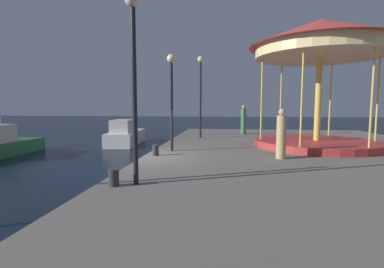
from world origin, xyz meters
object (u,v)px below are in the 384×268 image
object	(u,v)px
bollard_north	(114,178)
person_mid_promenade	(243,121)
lamp_post_far_end	(201,83)
carousel	(320,52)
lamp_post_near_edge	(134,55)
lamp_post_mid_promenade	(171,85)
person_by_the_water	(281,135)
bollard_center	(156,150)
motorboat_white	(125,135)

from	to	relation	value
bollard_north	person_mid_promenade	world-z (taller)	person_mid_promenade
lamp_post_far_end	person_mid_promenade	xyz separation A→B (m)	(2.64, 2.49, -2.29)
carousel	lamp_post_near_edge	size ratio (longest dim) A/B	1.42
lamp_post_far_end	bollard_north	bearing A→B (deg)	-95.91
lamp_post_mid_promenade	bollard_north	xyz separation A→B (m)	(-0.35, -5.31, -2.54)
lamp_post_mid_promenade	person_by_the_water	bearing A→B (deg)	-15.88
lamp_post_mid_promenade	bollard_north	size ratio (longest dim) A/B	9.93
person_mid_promenade	carousel	bearing A→B (deg)	-61.41
carousel	lamp_post_mid_promenade	xyz separation A→B (m)	(-6.38, -2.02, -1.54)
lamp_post_mid_promenade	bollard_center	xyz separation A→B (m)	(-0.41, -1.15, -2.54)
lamp_post_far_end	bollard_north	distance (m)	10.86
person_mid_promenade	bollard_north	bearing A→B (deg)	-106.09
motorboat_white	carousel	world-z (taller)	carousel
lamp_post_mid_promenade	bollard_north	world-z (taller)	lamp_post_mid_promenade
lamp_post_near_edge	lamp_post_far_end	bearing A→B (deg)	86.56
lamp_post_far_end	person_by_the_water	bearing A→B (deg)	-60.98
lamp_post_mid_promenade	lamp_post_near_edge	bearing A→B (deg)	-88.73
lamp_post_far_end	bollard_center	bearing A→B (deg)	-100.28
lamp_post_near_edge	motorboat_white	bearing A→B (deg)	111.26
lamp_post_near_edge	bollard_north	distance (m)	2.89
motorboat_white	lamp_post_near_edge	distance (m)	13.73
lamp_post_mid_promenade	lamp_post_far_end	bearing A→B (deg)	81.89
motorboat_white	carousel	bearing A→B (deg)	-25.69
lamp_post_far_end	lamp_post_near_edge	bearing A→B (deg)	-93.44
motorboat_white	bollard_center	world-z (taller)	motorboat_white
lamp_post_far_end	bollard_north	size ratio (longest dim) A/B	11.81
motorboat_white	bollard_center	bearing A→B (deg)	-63.08
lamp_post_mid_promenade	person_by_the_water	world-z (taller)	lamp_post_mid_promenade
carousel	bollard_north	xyz separation A→B (m)	(-6.73, -7.33, -4.09)
motorboat_white	bollard_north	distance (m)	13.41
lamp_post_near_edge	person_by_the_water	size ratio (longest dim) A/B	2.51
carousel	lamp_post_far_end	bearing A→B (deg)	151.61
carousel	lamp_post_mid_promenade	world-z (taller)	carousel
lamp_post_near_edge	bollard_center	distance (m)	4.88
carousel	bollard_north	world-z (taller)	carousel
person_mid_promenade	person_by_the_water	xyz separation A→B (m)	(0.84, -8.76, -0.07)
lamp_post_mid_promenade	motorboat_white	bearing A→B (deg)	122.70
lamp_post_mid_promenade	person_by_the_water	size ratio (longest dim) A/B	2.23
lamp_post_mid_promenade	bollard_center	size ratio (longest dim) A/B	9.93
motorboat_white	lamp_post_near_edge	xyz separation A→B (m)	(4.84, -12.44, 3.19)
carousel	person_by_the_water	world-z (taller)	carousel
bollard_north	person_by_the_water	distance (m)	6.17
lamp_post_near_edge	bollard_center	xyz separation A→B (m)	(-0.52, 3.93, -2.84)
lamp_post_mid_promenade	person_mid_promenade	xyz separation A→B (m)	(3.36, 7.56, -1.84)
lamp_post_mid_promenade	carousel	bearing A→B (deg)	17.57
lamp_post_near_edge	lamp_post_mid_promenade	xyz separation A→B (m)	(-0.11, 5.08, -0.30)
carousel	person_mid_promenade	xyz separation A→B (m)	(-3.02, 5.54, -3.39)
lamp_post_far_end	person_mid_promenade	bearing A→B (deg)	43.31
bollard_north	carousel	bearing A→B (deg)	47.42
bollard_center	person_mid_promenade	bearing A→B (deg)	66.63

